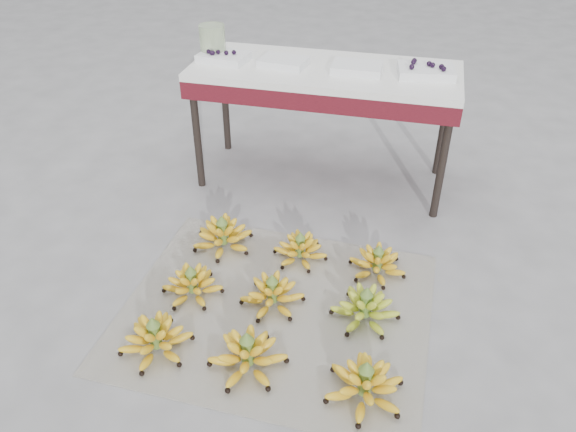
% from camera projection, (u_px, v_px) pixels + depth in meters
% --- Properties ---
extents(ground, '(60.00, 60.00, 0.00)m').
position_uv_depth(ground, '(293.00, 302.00, 2.38)').
color(ground, slate).
rests_on(ground, ground).
extents(newspaper_mat, '(1.27, 1.08, 0.01)m').
position_uv_depth(newspaper_mat, '(276.00, 310.00, 2.34)').
color(newspaper_mat, silver).
rests_on(newspaper_mat, ground).
extents(bunch_front_left, '(0.33, 0.33, 0.17)m').
position_uv_depth(bunch_front_left, '(156.00, 339.00, 2.12)').
color(bunch_front_left, yellow).
rests_on(bunch_front_left, newspaper_mat).
extents(bunch_front_center, '(0.33, 0.33, 0.18)m').
position_uv_depth(bunch_front_center, '(248.00, 355.00, 2.05)').
color(bunch_front_center, yellow).
rests_on(bunch_front_center, newspaper_mat).
extents(bunch_front_right, '(0.36, 0.36, 0.18)m').
position_uv_depth(bunch_front_right, '(365.00, 384.00, 1.95)').
color(bunch_front_right, yellow).
rests_on(bunch_front_right, newspaper_mat).
extents(bunch_mid_left, '(0.29, 0.29, 0.16)m').
position_uv_depth(bunch_mid_left, '(192.00, 284.00, 2.38)').
color(bunch_mid_left, yellow).
rests_on(bunch_mid_left, newspaper_mat).
extents(bunch_mid_center, '(0.32, 0.32, 0.16)m').
position_uv_depth(bunch_mid_center, '(272.00, 294.00, 2.33)').
color(bunch_mid_center, yellow).
rests_on(bunch_mid_center, newspaper_mat).
extents(bunch_mid_right, '(0.28, 0.28, 0.17)m').
position_uv_depth(bunch_mid_right, '(365.00, 308.00, 2.26)').
color(bunch_mid_right, '#87A71D').
rests_on(bunch_mid_right, newspaper_mat).
extents(bunch_back_left, '(0.38, 0.38, 0.18)m').
position_uv_depth(bunch_back_left, '(223.00, 236.00, 2.65)').
color(bunch_back_left, yellow).
rests_on(bunch_back_left, newspaper_mat).
extents(bunch_back_center, '(0.32, 0.32, 0.15)m').
position_uv_depth(bunch_back_center, '(300.00, 249.00, 2.58)').
color(bunch_back_center, yellow).
rests_on(bunch_back_center, newspaper_mat).
extents(bunch_back_right, '(0.34, 0.34, 0.15)m').
position_uv_depth(bunch_back_right, '(377.00, 263.00, 2.50)').
color(bunch_back_right, yellow).
rests_on(bunch_back_right, newspaper_mat).
extents(vendor_table, '(1.36, 0.55, 0.66)m').
position_uv_depth(vendor_table, '(325.00, 82.00, 2.88)').
color(vendor_table, black).
rests_on(vendor_table, ground).
extents(tray_far_left, '(0.27, 0.21, 0.06)m').
position_uv_depth(tray_far_left, '(224.00, 57.00, 2.91)').
color(tray_far_left, silver).
rests_on(tray_far_left, vendor_table).
extents(tray_left, '(0.25, 0.19, 0.04)m').
position_uv_depth(tray_left, '(283.00, 62.00, 2.86)').
color(tray_left, silver).
rests_on(tray_left, vendor_table).
extents(tray_right, '(0.25, 0.18, 0.04)m').
position_uv_depth(tray_right, '(357.00, 68.00, 2.78)').
color(tray_right, silver).
rests_on(tray_right, vendor_table).
extents(tray_far_right, '(0.29, 0.23, 0.07)m').
position_uv_depth(tray_far_right, '(426.00, 71.00, 2.74)').
color(tray_far_right, silver).
rests_on(tray_far_right, vendor_table).
extents(glass_jar, '(0.17, 0.17, 0.17)m').
position_uv_depth(glass_jar, '(213.00, 41.00, 2.92)').
color(glass_jar, beige).
rests_on(glass_jar, vendor_table).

